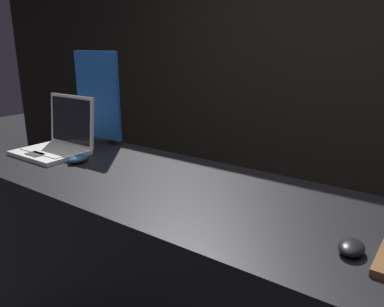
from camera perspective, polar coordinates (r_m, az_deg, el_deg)
wall_back at (r=2.89m, az=20.22°, el=13.82°), size 8.00×0.05×2.80m
display_counter at (r=1.71m, az=0.08°, el=-20.11°), size 2.26×0.74×0.92m
laptop_front at (r=2.10m, az=-19.66°, el=2.00°), size 0.35×0.31×0.29m
mouse_front at (r=1.89m, az=-16.96°, el=-0.79°), size 0.07×0.11×0.04m
promo_stand_front at (r=2.24m, az=-14.15°, el=8.03°), size 0.34×0.07×0.52m
mouse_back at (r=1.14m, az=23.13°, el=-13.04°), size 0.07×0.09×0.04m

